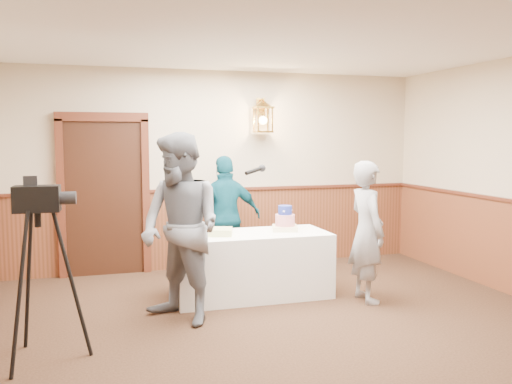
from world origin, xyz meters
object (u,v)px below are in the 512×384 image
interviewer (181,228)px  tv_camera_rig (40,283)px  display_table (251,265)px  baker (367,231)px  sheet_cake_yellow (215,232)px  sheet_cake_green (194,233)px  tiered_cake (285,221)px  assistant_p (226,217)px

interviewer → tv_camera_rig: bearing=-99.1°
display_table → tv_camera_rig: tv_camera_rig is taller
baker → tv_camera_rig: 3.47m
display_table → baker: (1.20, -0.55, 0.43)m
sheet_cake_yellow → sheet_cake_green: size_ratio=1.37×
sheet_cake_green → baker: size_ratio=0.17×
baker → tv_camera_rig: size_ratio=1.09×
tiered_cake → baker: 0.98m
assistant_p → tv_camera_rig: assistant_p is taller
sheet_cake_yellow → assistant_p: bearing=69.5°
display_table → tv_camera_rig: 2.54m
tiered_cake → sheet_cake_yellow: bearing=-176.0°
display_table → sheet_cake_green: 0.78m
tv_camera_rig → sheet_cake_green: bearing=42.9°
interviewer → tv_camera_rig: 1.43m
sheet_cake_yellow → assistant_p: 1.01m
tiered_cake → sheet_cake_yellow: 0.87m
display_table → interviewer: bearing=-144.1°
sheet_cake_green → tv_camera_rig: (-1.52, -1.29, -0.12)m
tiered_cake → tv_camera_rig: 2.94m
sheet_cake_yellow → interviewer: bearing=-127.0°
display_table → sheet_cake_green: (-0.67, 0.02, 0.41)m
sheet_cake_yellow → interviewer: size_ratio=0.20×
interviewer → assistant_p: bearing=117.6°
tv_camera_rig → tiered_cake: bearing=29.3°
tiered_cake → sheet_cake_yellow: tiered_cake is taller
display_table → tiered_cake: 0.66m
assistant_p → tv_camera_rig: size_ratio=1.10×
display_table → baker: bearing=-24.6°
tv_camera_rig → baker: bearing=14.5°
interviewer → assistant_p: size_ratio=1.18×
display_table → assistant_p: (-0.07, 0.94, 0.44)m
interviewer → display_table: bearing=91.4°
display_table → assistant_p: size_ratio=1.11×
tiered_cake → sheet_cake_green: tiered_cake is taller
display_table → tv_camera_rig: (-2.18, -1.27, 0.28)m
baker → sheet_cake_yellow: bearing=72.0°
interviewer → assistant_p: interviewer is taller
tiered_cake → tv_camera_rig: (-2.62, -1.32, -0.21)m
sheet_cake_green → assistant_p: assistant_p is taller
tiered_cake → sheet_cake_yellow: (-0.86, -0.06, -0.08)m
sheet_cake_yellow → baker: size_ratio=0.23×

